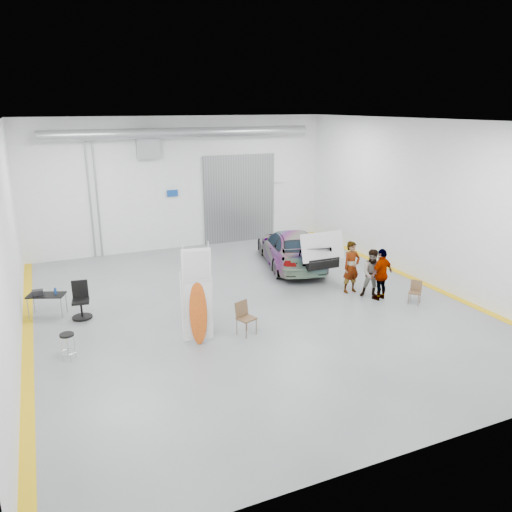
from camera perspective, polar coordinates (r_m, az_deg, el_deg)
name	(u,v)px	position (r m, az deg, el deg)	size (l,w,h in m)	color
ground	(251,306)	(16.79, -0.62, -5.73)	(16.00, 16.00, 0.00)	slate
room_shell	(232,175)	(17.80, -2.77, 9.19)	(14.02, 16.18, 6.01)	silver
sedan_car	(291,248)	(20.77, 4.01, 0.91)	(2.12, 5.21, 1.51)	silver
person_a	(351,267)	(18.03, 10.84, -1.25)	(0.68, 0.45, 1.88)	#957851
person_b	(373,274)	(17.74, 13.25, -1.96)	(0.84, 0.65, 1.72)	slate
person_c	(381,274)	(17.60, 14.15, -2.03)	(1.05, 0.43, 1.82)	brown
surfboard_display	(199,303)	(13.94, -6.53, -5.41)	(0.83, 0.30, 2.95)	white
folding_chair_near	(246,325)	(14.71, -1.12, -7.84)	(0.60, 0.63, 0.98)	brown
folding_chair_far	(414,297)	(17.73, 17.63, -4.46)	(0.51, 0.60, 0.79)	brown
shop_stool	(68,347)	(14.17, -20.67, -9.71)	(0.39, 0.39, 0.76)	black
work_table	(44,295)	(17.16, -23.08, -4.10)	(1.26, 0.94, 0.92)	gray
office_chair	(81,302)	(16.67, -19.41, -5.02)	(0.62, 0.62, 1.17)	black
trunk_lid	(321,244)	(18.59, 7.40, 1.37)	(1.76, 1.07, 0.04)	silver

